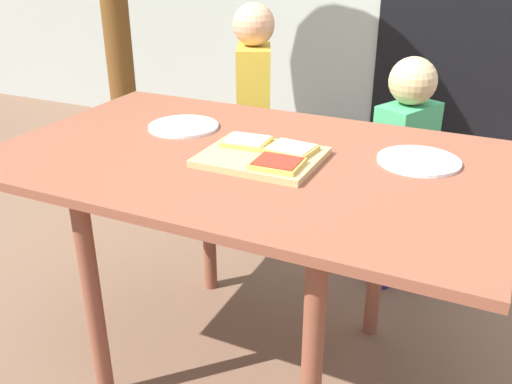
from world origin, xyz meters
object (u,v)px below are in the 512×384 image
Objects in this scene: pizza_slice_far_right at (291,149)px; child_right at (403,160)px; cutting_board at (261,157)px; pizza_slice_near_right at (277,163)px; pizza_slice_far_left at (247,141)px; dining_table at (247,182)px; plate_white_left at (184,126)px; child_left at (254,112)px; plate_white_right at (419,161)px.

child_right is (0.20, 0.69, -0.25)m from pizza_slice_far_right.
pizza_slice_near_right is at bearing -40.58° from cutting_board.
cutting_board is 0.09m from pizza_slice_far_left.
pizza_slice_far_left reaches higher than dining_table.
pizza_slice_far_left is (-0.07, 0.06, 0.02)m from cutting_board.
child_left reaches higher than plate_white_left.
pizza_slice_far_right reaches higher than dining_table.
pizza_slice_near_right is at bearing -103.34° from child_right.
plate_white_left is at bearing 152.76° from pizza_slice_near_right.
cutting_board is at bearing -109.83° from child_right.
plate_white_left is at bearing 156.21° from cutting_board.
pizza_slice_far_left is 0.30m from plate_white_left.
pizza_slice_far_right is 0.92m from child_left.
dining_table is 10.94× the size of pizza_slice_near_right.
pizza_slice_far_left is 0.14m from pizza_slice_far_right.
plate_white_right is 0.21× the size of child_left.
child_left is at bearing 118.89° from pizza_slice_near_right.
dining_table is 6.32× the size of plate_white_right.
pizza_slice_near_right is 0.58× the size of plate_white_left.
pizza_slice_near_right reaches higher than cutting_board.
plate_white_right is 0.63m from child_right.
child_left reaches higher than dining_table.
pizza_slice_near_right is 0.14× the size of child_right.
pizza_slice_far_right is 0.43m from plate_white_left.
child_right is (0.62, 0.59, -0.23)m from plate_white_left.
pizza_slice_near_right is 0.95× the size of pizza_slice_far_right.
pizza_slice_far_left is 0.49m from plate_white_right.
cutting_board is 0.82m from child_right.
cutting_board is (0.06, -0.03, 0.10)m from dining_table.
child_left is 0.69m from child_right.
child_right is at bearing -6.31° from child_left.
pizza_slice_far_right is (0.14, -0.00, 0.00)m from pizza_slice_far_left.
dining_table is 0.20m from pizza_slice_near_right.
dining_table is 1.53× the size of child_right.
pizza_slice_near_right reaches higher than dining_table.
pizza_slice_far_left and pizza_slice_far_right have the same top height.
pizza_slice_near_right is (0.13, -0.09, 0.11)m from dining_table.
cutting_board is at bearing -24.49° from dining_table.
child_right is (0.68, -0.07, -0.09)m from child_left.
child_right is (0.34, 0.69, -0.25)m from pizza_slice_far_left.
plate_white_right is at bearing -38.46° from child_left.
pizza_slice_near_right is 0.12× the size of child_left.
cutting_board reaches higher than plate_white_left.
pizza_slice_far_right is at bearing -13.79° from plate_white_left.
pizza_slice_near_right is at bearing -39.13° from pizza_slice_far_left.
pizza_slice_far_right is at bearing 93.60° from pizza_slice_near_right.
dining_table is 0.80m from child_right.
pizza_slice_near_right is (0.08, -0.07, 0.02)m from cutting_board.
dining_table is at bearing 145.63° from pizza_slice_near_right.
child_left is (-0.41, 0.82, -0.14)m from cutting_board.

